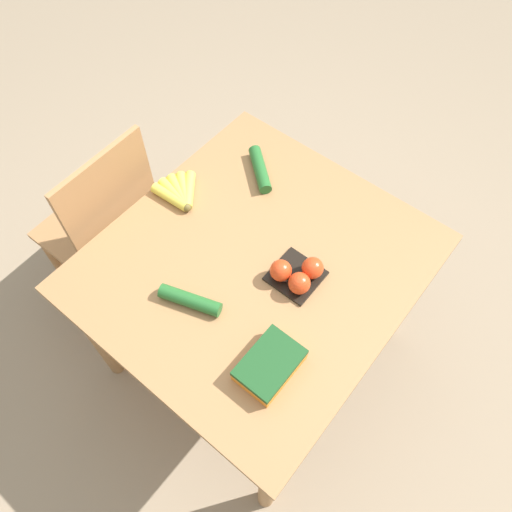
{
  "coord_description": "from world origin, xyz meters",
  "views": [
    {
      "loc": [
        -0.66,
        -0.54,
        2.15
      ],
      "look_at": [
        0.0,
        0.0,
        0.79
      ],
      "focal_mm": 35.0,
      "sensor_mm": 36.0,
      "label": 1
    }
  ],
  "objects_px": {
    "chair": "(107,228)",
    "cucumber_near": "(190,300)",
    "carrot_bag": "(270,364)",
    "cucumber_far": "(260,169)",
    "tomato_pack": "(297,274)",
    "banana_bunch": "(179,193)"
  },
  "relations": [
    {
      "from": "carrot_bag",
      "to": "chair",
      "type": "bearing_deg",
      "value": 82.41
    },
    {
      "from": "chair",
      "to": "cucumber_near",
      "type": "xyz_separation_m",
      "value": [
        -0.11,
        -0.62,
        0.29
      ]
    },
    {
      "from": "tomato_pack",
      "to": "cucumber_near",
      "type": "distance_m",
      "value": 0.34
    },
    {
      "from": "banana_bunch",
      "to": "cucumber_near",
      "type": "distance_m",
      "value": 0.43
    },
    {
      "from": "tomato_pack",
      "to": "carrot_bag",
      "type": "distance_m",
      "value": 0.3
    },
    {
      "from": "tomato_pack",
      "to": "carrot_bag",
      "type": "xyz_separation_m",
      "value": [
        -0.28,
        -0.11,
        -0.0
      ]
    },
    {
      "from": "chair",
      "to": "cucumber_near",
      "type": "height_order",
      "value": "chair"
    },
    {
      "from": "carrot_bag",
      "to": "cucumber_near",
      "type": "relative_size",
      "value": 0.94
    },
    {
      "from": "cucumber_near",
      "to": "banana_bunch",
      "type": "bearing_deg",
      "value": 48.18
    },
    {
      "from": "banana_bunch",
      "to": "carrot_bag",
      "type": "relative_size",
      "value": 0.89
    },
    {
      "from": "carrot_bag",
      "to": "cucumber_near",
      "type": "distance_m",
      "value": 0.32
    },
    {
      "from": "tomato_pack",
      "to": "cucumber_far",
      "type": "bearing_deg",
      "value": 53.32
    },
    {
      "from": "chair",
      "to": "cucumber_far",
      "type": "height_order",
      "value": "chair"
    },
    {
      "from": "tomato_pack",
      "to": "cucumber_near",
      "type": "bearing_deg",
      "value": 143.06
    },
    {
      "from": "cucumber_near",
      "to": "cucumber_far",
      "type": "relative_size",
      "value": 1.11
    },
    {
      "from": "chair",
      "to": "banana_bunch",
      "type": "height_order",
      "value": "chair"
    },
    {
      "from": "chair",
      "to": "carrot_bag",
      "type": "xyz_separation_m",
      "value": [
        -0.12,
        -0.93,
        0.3
      ]
    },
    {
      "from": "chair",
      "to": "tomato_pack",
      "type": "bearing_deg",
      "value": 99.57
    },
    {
      "from": "carrot_bag",
      "to": "cucumber_near",
      "type": "height_order",
      "value": "carrot_bag"
    },
    {
      "from": "carrot_bag",
      "to": "tomato_pack",
      "type": "bearing_deg",
      "value": 21.89
    },
    {
      "from": "carrot_bag",
      "to": "cucumber_far",
      "type": "bearing_deg",
      "value": 40.95
    },
    {
      "from": "chair",
      "to": "carrot_bag",
      "type": "bearing_deg",
      "value": 81.08
    }
  ]
}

